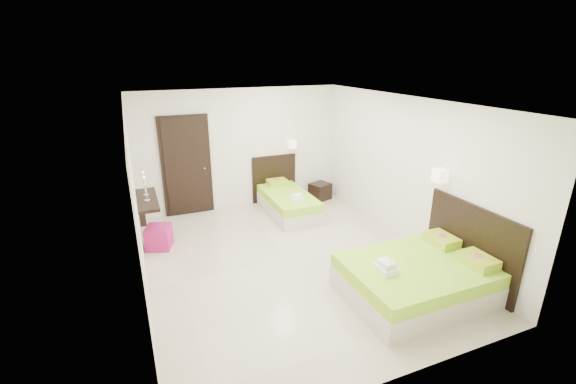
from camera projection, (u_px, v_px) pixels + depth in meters
name	position (u px, v px, depth m)	size (l,w,h in m)	color
floor	(289.00, 260.00, 6.46)	(5.50, 5.50, 0.00)	beige
bed_single	(287.00, 201.00, 8.34)	(1.05, 1.75, 1.44)	beige
bed_double	(420.00, 276.00, 5.46)	(1.96, 1.67, 1.62)	beige
nightstand	(320.00, 191.00, 9.13)	(0.44, 0.39, 0.39)	black
ottoman	(159.00, 237.00, 6.81)	(0.41, 0.41, 0.41)	#981457
door	(187.00, 167.00, 8.02)	(1.02, 0.15, 2.14)	black
console_shelf	(146.00, 200.00, 6.83)	(0.35, 1.20, 0.78)	black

